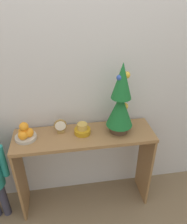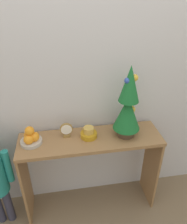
{
  "view_description": "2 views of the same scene",
  "coord_description": "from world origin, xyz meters",
  "px_view_note": "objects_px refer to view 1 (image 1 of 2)",
  "views": [
    {
      "loc": [
        -0.15,
        -1.29,
        1.89
      ],
      "look_at": [
        0.08,
        0.17,
        1.02
      ],
      "focal_mm": 35.0,
      "sensor_mm": 36.0,
      "label": 1
    },
    {
      "loc": [
        -0.21,
        -1.24,
        1.9
      ],
      "look_at": [
        0.03,
        0.2,
        1.04
      ],
      "focal_mm": 35.0,
      "sensor_mm": 36.0,
      "label": 2
    }
  ],
  "objects_px": {
    "mini_tree": "(121,101)",
    "singing_bowl": "(82,130)",
    "desk_clock": "(60,126)",
    "fruit_bowl": "(25,133)"
  },
  "relations": [
    {
      "from": "mini_tree",
      "to": "desk_clock",
      "type": "height_order",
      "value": "mini_tree"
    },
    {
      "from": "singing_bowl",
      "to": "desk_clock",
      "type": "xyz_separation_m",
      "value": [
        -0.18,
        0.04,
        0.03
      ]
    },
    {
      "from": "singing_bowl",
      "to": "desk_clock",
      "type": "height_order",
      "value": "desk_clock"
    },
    {
      "from": "fruit_bowl",
      "to": "singing_bowl",
      "type": "xyz_separation_m",
      "value": [
        0.46,
        0.0,
        -0.02
      ]
    },
    {
      "from": "mini_tree",
      "to": "singing_bowl",
      "type": "height_order",
      "value": "mini_tree"
    },
    {
      "from": "mini_tree",
      "to": "singing_bowl",
      "type": "bearing_deg",
      "value": 176.32
    },
    {
      "from": "singing_bowl",
      "to": "desk_clock",
      "type": "bearing_deg",
      "value": 168.09
    },
    {
      "from": "mini_tree",
      "to": "desk_clock",
      "type": "bearing_deg",
      "value": 173.26
    },
    {
      "from": "fruit_bowl",
      "to": "desk_clock",
      "type": "height_order",
      "value": "fruit_bowl"
    },
    {
      "from": "mini_tree",
      "to": "fruit_bowl",
      "type": "height_order",
      "value": "mini_tree"
    }
  ]
}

